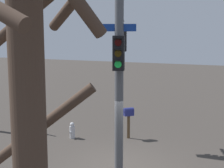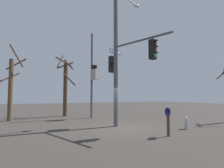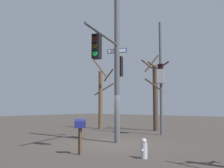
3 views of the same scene
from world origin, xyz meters
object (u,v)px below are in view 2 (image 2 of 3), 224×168
at_px(bare_tree_behind_pole, 11,87).
at_px(bare_tree_across_street, 65,86).
at_px(fire_hydrant, 186,123).
at_px(mailbox, 168,113).

height_order(bare_tree_behind_pole, bare_tree_across_street, bare_tree_across_street).
distance_m(bare_tree_behind_pole, bare_tree_across_street, 4.75).
distance_m(fire_hydrant, bare_tree_behind_pole, 13.20).
relative_size(fire_hydrant, bare_tree_behind_pole, 0.12).
bearing_deg(bare_tree_across_street, bare_tree_behind_pole, -73.65).
relative_size(fire_hydrant, bare_tree_across_street, 0.12).
height_order(mailbox, bare_tree_across_street, bare_tree_across_street).
bearing_deg(bare_tree_across_street, mailbox, 14.67).
height_order(fire_hydrant, mailbox, mailbox).
bearing_deg(fire_hydrant, bare_tree_behind_pole, -131.29).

